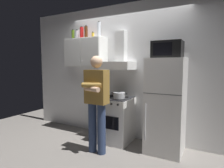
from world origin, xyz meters
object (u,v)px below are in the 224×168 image
upper_cabinet (86,53)px  bottle_vodka_clear (99,30)px  bottle_rum_dark (86,32)px  person_standing (97,101)px  bottle_olive_oil (73,35)px  refrigerator (166,106)px  bottle_spice_jar (93,35)px  range_hood (119,59)px  bottle_soda_red (82,33)px  stove_oven (116,119)px  microwave (167,50)px  bottle_canister_steel (77,35)px  cooking_pot (119,95)px

upper_cabinet → bottle_vodka_clear: 0.56m
bottle_vodka_clear → bottle_rum_dark: bearing=-175.8°
person_standing → bottle_olive_oil: 1.82m
refrigerator → bottle_spice_jar: bearing=175.7°
range_hood → bottle_soda_red: 1.07m
upper_cabinet → bottle_olive_oil: bearing=177.6°
refrigerator → bottle_vodka_clear: bearing=173.5°
range_hood → bottle_vodka_clear: bearing=175.4°
stove_oven → microwave: (0.95, 0.02, 1.31)m
person_standing → bottle_canister_steel: 1.77m
stove_oven → bottle_vodka_clear: (-0.48, 0.17, 1.77)m
refrigerator → microwave: bearing=90.9°
stove_oven → cooking_pot: cooking_pot is taller
bottle_vodka_clear → refrigerator: bearing=-6.5°
bottle_rum_dark → bottle_vodka_clear: bottle_vodka_clear is taller
upper_cabinet → stove_oven: bearing=-8.9°
microwave → bottle_spice_jar: (-1.55, 0.10, 0.36)m
bottle_vodka_clear → bottle_spice_jar: bearing=-157.3°
bottle_spice_jar → bottle_rum_dark: bottle_rum_dark is taller
range_hood → microwave: range_hood is taller
stove_oven → bottle_canister_steel: (-1.05, 0.16, 1.72)m
upper_cabinet → bottle_spice_jar: bearing=-2.4°
upper_cabinet → range_hood: range_hood is taller
upper_cabinet → stove_oven: upper_cabinet is taller
person_standing → range_hood: bearing=86.1°
bottle_olive_oil → bottle_canister_steel: bearing=11.7°
stove_oven → bottle_rum_dark: 1.92m
stove_oven → bottle_rum_dark: bottle_rum_dark is taller
refrigerator → microwave: (-0.00, 0.02, 0.94)m
cooking_pot → bottle_spice_jar: 1.40m
microwave → refrigerator: bearing=-89.1°
refrigerator → bottle_olive_oil: bottle_olive_oil is taller
cooking_pot → bottle_soda_red: 1.64m
upper_cabinet → bottle_rum_dark: bottle_rum_dark is taller
bottle_vodka_clear → person_standing: bearing=-60.7°
upper_cabinet → bottle_olive_oil: bottle_olive_oil is taller
upper_cabinet → cooking_pot: (0.93, -0.24, -0.82)m
refrigerator → microwave: size_ratio=3.33×
upper_cabinet → bottle_spice_jar: bottle_spice_jar is taller
microwave → bottle_olive_oil: (-2.09, 0.12, 0.41)m
bottle_canister_steel → bottle_rum_dark: bearing=-3.8°
bottle_spice_jar → range_hood: bearing=0.9°
range_hood → refrigerator: 1.25m
upper_cabinet → bottle_soda_red: bearing=169.3°
bottle_canister_steel → bottle_olive_oil: bottle_olive_oil is taller
microwave → bottle_soda_red: 1.91m
microwave → bottle_spice_jar: bottle_spice_jar is taller
bottle_canister_steel → bottle_olive_oil: size_ratio=0.95×
cooking_pot → bottle_rum_dark: (-0.92, 0.26, 1.25)m
range_hood → refrigerator: (0.95, -0.13, -0.80)m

